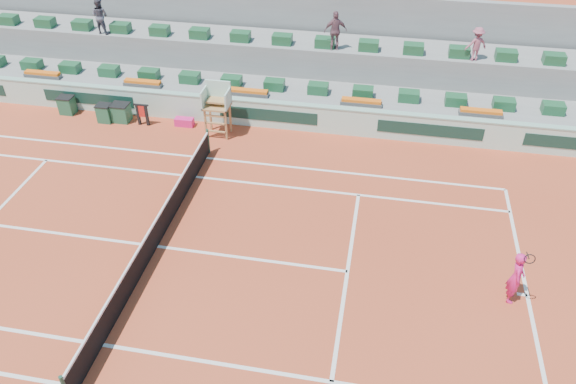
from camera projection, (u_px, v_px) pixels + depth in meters
name	position (u px, v px, depth m)	size (l,w,h in m)	color
ground	(157.00, 246.00, 18.82)	(90.00, 90.00, 0.00)	#A53A20
seating_tier_lower	(238.00, 89.00, 26.87)	(36.00, 4.00, 1.20)	gray
seating_tier_upper	(245.00, 61.00, 27.71)	(36.00, 2.40, 2.60)	gray
stadium_back_wall	(252.00, 32.00, 28.43)	(36.00, 0.40, 4.40)	gray
player_bag	(184.00, 122.00, 25.14)	(0.84, 0.37, 0.37)	#DF1D71
spectator_left	(100.00, 16.00, 26.74)	(0.81, 0.63, 1.67)	#484753
spectator_mid	(335.00, 31.00, 25.09)	(1.03, 0.43, 1.76)	#744D58
spectator_right	(476.00, 44.00, 24.25)	(0.95, 0.55, 1.47)	#9C4E60
court_lines	(157.00, 246.00, 18.82)	(23.89, 11.09, 0.01)	silver
tennis_net	(155.00, 235.00, 18.50)	(0.10, 11.97, 1.10)	black
advertising_hoarding	(226.00, 110.00, 25.12)	(36.00, 0.34, 1.26)	#ADDAC4
umpire_chair	(217.00, 102.00, 23.79)	(1.10, 0.90, 2.40)	olive
seat_row_lower	(232.00, 81.00, 25.67)	(32.90, 0.60, 0.44)	#1A4F2C
seat_row_upper	(241.00, 36.00, 26.33)	(32.90, 0.60, 0.44)	#1A4F2C
flower_planters	(195.00, 88.00, 25.32)	(26.80, 0.36, 0.28)	#4C4C4C
drink_cooler_a	(121.00, 113.00, 25.35)	(0.79, 0.68, 0.84)	#1C5437
drink_cooler_b	(105.00, 113.00, 25.31)	(0.65, 0.56, 0.84)	#1C5437
drink_cooler_c	(67.00, 105.00, 25.93)	(0.69, 0.59, 0.84)	#1C5437
towel_rack	(142.00, 113.00, 24.95)	(0.68, 0.11, 1.03)	black
tennis_player	(516.00, 277.00, 16.42)	(0.50, 0.91, 2.28)	#DF1D71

